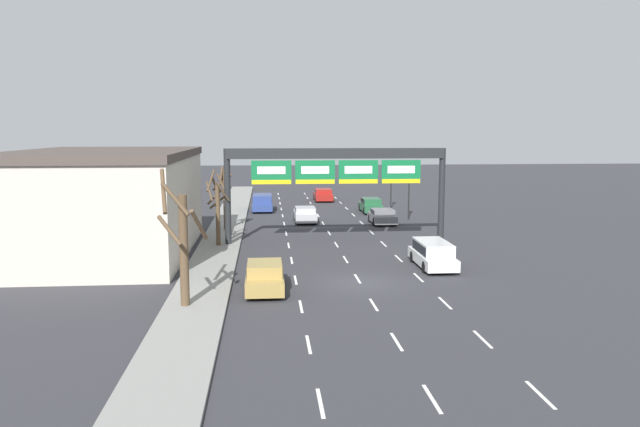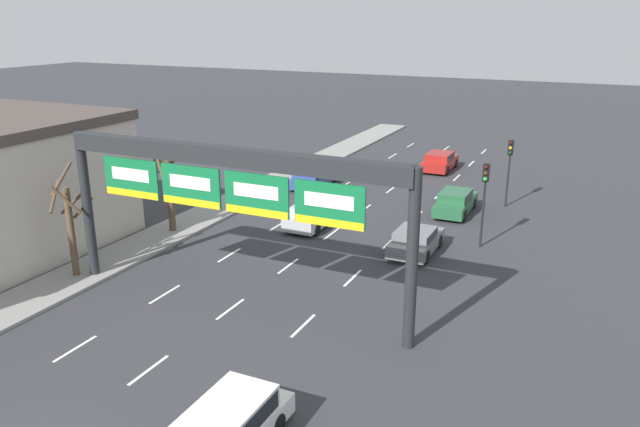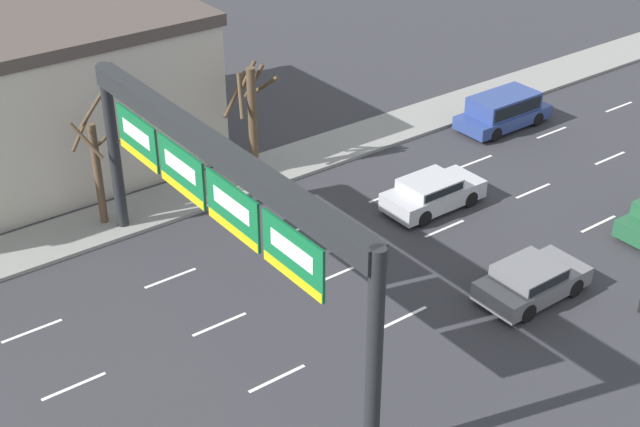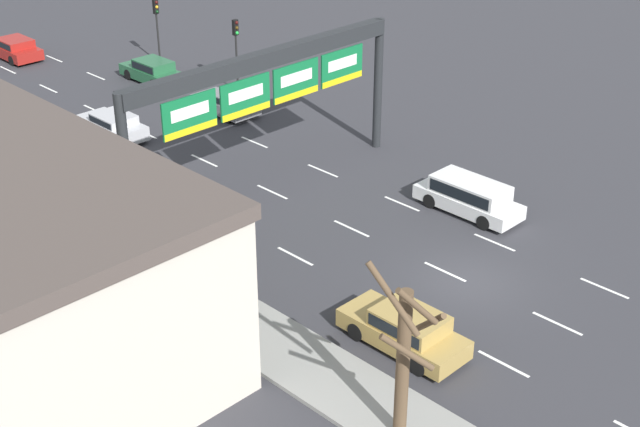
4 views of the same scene
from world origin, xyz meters
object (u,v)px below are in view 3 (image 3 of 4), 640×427
(tree_bare_closest, at_px, (251,113))
(car_grey, at_px, (531,280))
(sign_gantry, at_px, (214,176))
(suv_blue, at_px, (503,109))
(tree_bare_third, at_px, (97,163))
(car_silver, at_px, (432,192))

(tree_bare_closest, bearing_deg, car_grey, 11.54)
(sign_gantry, height_order, suv_blue, sign_gantry)
(tree_bare_third, bearing_deg, suv_blue, 81.24)
(car_silver, bearing_deg, tree_bare_third, -121.14)
(suv_blue, distance_m, tree_bare_closest, 12.55)
(car_grey, bearing_deg, suv_blue, 137.06)
(car_silver, height_order, suv_blue, suv_blue)
(sign_gantry, xyz_separation_m, tree_bare_closest, (-8.04, 6.40, -2.50))
(car_silver, bearing_deg, car_grey, -12.89)
(tree_bare_closest, bearing_deg, car_silver, 32.16)
(tree_bare_third, bearing_deg, car_grey, 35.93)
(car_silver, relative_size, tree_bare_closest, 0.85)
(sign_gantry, bearing_deg, car_grey, 61.35)
(car_silver, bearing_deg, tree_bare_closest, -147.84)
(car_silver, distance_m, tree_bare_third, 12.88)
(sign_gantry, xyz_separation_m, tree_bare_third, (-8.07, -0.38, -2.75))
(car_grey, relative_size, tree_bare_closest, 0.81)
(suv_blue, bearing_deg, tree_bare_third, -98.76)
(sign_gantry, distance_m, suv_blue, 19.68)
(car_grey, xyz_separation_m, tree_bare_closest, (-12.98, -2.65, 2.19))
(suv_blue, xyz_separation_m, tree_bare_closest, (-2.87, -12.06, 1.98))
(car_grey, distance_m, tree_bare_third, 16.19)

